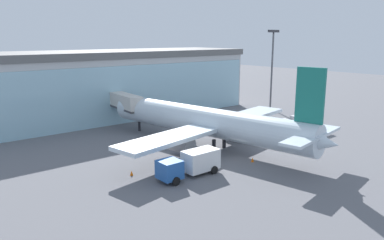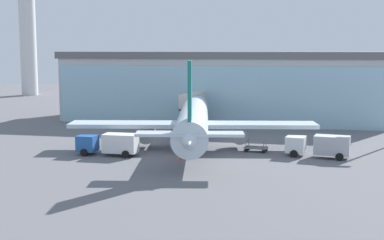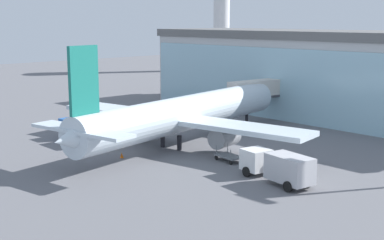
# 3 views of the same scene
# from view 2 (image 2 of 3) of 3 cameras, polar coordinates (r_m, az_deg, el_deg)

# --- Properties ---
(ground) EXTENTS (240.00, 240.00, 0.00)m
(ground) POSITION_cam_2_polar(r_m,az_deg,el_deg) (63.30, -0.83, -3.97)
(ground) COLOR slate
(terminal_building) EXTENTS (57.05, 17.43, 12.20)m
(terminal_building) POSITION_cam_2_polar(r_m,az_deg,el_deg) (95.99, 3.26, 3.65)
(terminal_building) COLOR #BABABA
(terminal_building) RESTS_ON ground
(jet_bridge) EXTENTS (3.45, 13.65, 5.70)m
(jet_bridge) POSITION_cam_2_polar(r_m,az_deg,el_deg) (87.70, 0.57, 2.13)
(jet_bridge) COLOR beige
(jet_bridge) RESTS_ON ground
(control_tower) EXTENTS (8.63, 8.63, 33.60)m
(control_tower) POSITION_cam_2_polar(r_m,az_deg,el_deg) (154.23, -17.17, 10.18)
(control_tower) COLOR silver
(control_tower) RESTS_ON ground
(airplane) EXTENTS (31.50, 35.97, 11.53)m
(airplane) POSITION_cam_2_polar(r_m,az_deg,el_deg) (68.78, 0.11, -0.10)
(airplane) COLOR silver
(airplane) RESTS_ON ground
(catering_truck) EXTENTS (7.35, 2.63, 2.65)m
(catering_truck) POSITION_cam_2_polar(r_m,az_deg,el_deg) (64.68, -8.77, -2.48)
(catering_truck) COLOR #2659A5
(catering_truck) RESTS_ON ground
(fuel_truck) EXTENTS (7.57, 3.52, 2.65)m
(fuel_truck) POSITION_cam_2_polar(r_m,az_deg,el_deg) (64.50, 13.49, -2.63)
(fuel_truck) COLOR silver
(fuel_truck) RESTS_ON ground
(baggage_cart) EXTENTS (3.01, 2.02, 1.50)m
(baggage_cart) POSITION_cam_2_polar(r_m,az_deg,el_deg) (66.90, 6.84, -2.95)
(baggage_cart) COLOR slate
(baggage_cart) RESTS_ON ground
(safety_cone_nose) EXTENTS (0.36, 0.36, 0.55)m
(safety_cone_nose) POSITION_cam_2_polar(r_m,az_deg,el_deg) (61.41, -1.45, -4.07)
(safety_cone_nose) COLOR orange
(safety_cone_nose) RESTS_ON ground
(safety_cone_wingtip) EXTENTS (0.36, 0.36, 0.55)m
(safety_cone_wingtip) POSITION_cam_2_polar(r_m,az_deg,el_deg) (70.55, -11.26, -2.68)
(safety_cone_wingtip) COLOR orange
(safety_cone_wingtip) RESTS_ON ground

